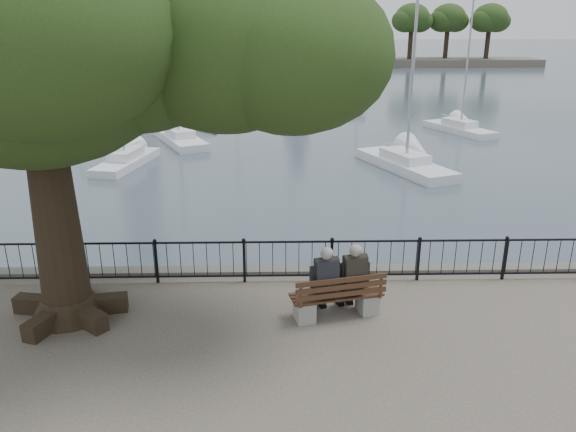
{
  "coord_description": "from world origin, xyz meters",
  "views": [
    {
      "loc": [
        -0.26,
        -9.26,
        5.72
      ],
      "look_at": [
        0.0,
        2.5,
        1.6
      ],
      "focal_mm": 35.0,
      "sensor_mm": 36.0,
      "label": 1
    }
  ],
  "objects_px": {
    "bench": "(337,301)",
    "person_left": "(324,284)",
    "person_right": "(352,280)",
    "lion_monument": "(297,65)",
    "tree": "(77,30)"
  },
  "relations": [
    {
      "from": "person_right",
      "to": "person_left",
      "type": "bearing_deg",
      "value": -166.81
    },
    {
      "from": "tree",
      "to": "lion_monument",
      "type": "xyz_separation_m",
      "value": [
        5.72,
        48.78,
        -4.17
      ]
    },
    {
      "from": "bench",
      "to": "lion_monument",
      "type": "xyz_separation_m",
      "value": [
        1.04,
        49.09,
        1.04
      ]
    },
    {
      "from": "person_right",
      "to": "lion_monument",
      "type": "distance_m",
      "value": 48.92
    },
    {
      "from": "bench",
      "to": "lion_monument",
      "type": "relative_size",
      "value": 0.21
    },
    {
      "from": "bench",
      "to": "person_left",
      "type": "bearing_deg",
      "value": 170.66
    },
    {
      "from": "person_right",
      "to": "tree",
      "type": "relative_size",
      "value": 0.15
    },
    {
      "from": "bench",
      "to": "person_right",
      "type": "height_order",
      "value": "person_right"
    },
    {
      "from": "tree",
      "to": "lion_monument",
      "type": "distance_m",
      "value": 49.29
    },
    {
      "from": "person_right",
      "to": "tree",
      "type": "height_order",
      "value": "tree"
    },
    {
      "from": "person_left",
      "to": "lion_monument",
      "type": "bearing_deg",
      "value": 88.46
    },
    {
      "from": "bench",
      "to": "person_left",
      "type": "xyz_separation_m",
      "value": [
        -0.28,
        0.05,
        0.38
      ]
    },
    {
      "from": "person_left",
      "to": "tree",
      "type": "relative_size",
      "value": 0.15
    },
    {
      "from": "bench",
      "to": "person_right",
      "type": "distance_m",
      "value": 0.52
    },
    {
      "from": "person_left",
      "to": "person_right",
      "type": "height_order",
      "value": "same"
    }
  ]
}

